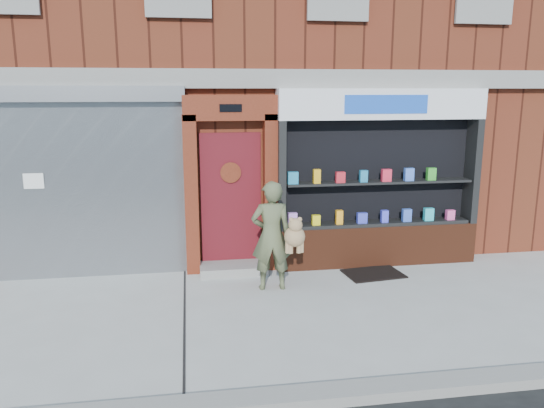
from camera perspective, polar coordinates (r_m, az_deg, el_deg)
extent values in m
plane|color=#9E9E99|center=(7.44, 2.87, -11.44)|extent=(80.00, 80.00, 0.00)
cube|color=gray|center=(5.56, 7.70, -19.60)|extent=(60.00, 0.30, 0.12)
cube|color=#5E2315|center=(12.78, -2.70, 16.77)|extent=(12.00, 8.00, 8.00)
cube|color=gray|center=(8.70, 0.43, 13.32)|extent=(12.00, 0.16, 0.30)
cube|color=gray|center=(8.89, -19.07, 1.28)|extent=(3.00, 0.10, 2.80)
cube|color=slate|center=(8.69, -19.84, 11.10)|extent=(3.10, 0.30, 0.24)
cube|color=white|center=(8.97, -24.27, 2.26)|extent=(0.30, 0.01, 0.24)
cube|color=#551B0E|center=(8.69, -8.67, 0.91)|extent=(0.22, 0.28, 2.60)
cube|color=#551B0E|center=(8.79, -0.17, 1.18)|extent=(0.22, 0.28, 2.60)
cube|color=#551B0E|center=(8.55, -4.55, 10.29)|extent=(1.50, 0.28, 0.40)
cube|color=black|center=(8.40, -4.47, 10.26)|extent=(0.35, 0.01, 0.12)
cube|color=#540F16|center=(8.84, -4.45, 0.55)|extent=(1.00, 0.06, 2.20)
cylinder|color=black|center=(8.72, -4.47, 3.39)|extent=(0.28, 0.02, 0.28)
cylinder|color=#551B0E|center=(8.71, -4.47, 3.38)|extent=(0.34, 0.02, 0.34)
cube|color=gray|center=(8.88, -4.18, -6.93)|extent=(1.10, 0.55, 0.15)
cube|color=slate|center=(8.62, -0.02, 1.64)|extent=(0.10, 0.02, 0.18)
cube|color=#582614|center=(9.42, 11.12, -4.26)|extent=(3.50, 0.40, 0.70)
cube|color=black|center=(8.70, 0.93, 3.08)|extent=(0.12, 0.40, 1.80)
cube|color=black|center=(9.86, 20.70, 3.37)|extent=(0.12, 0.40, 1.80)
cube|color=black|center=(9.32, 11.04, 3.46)|extent=(3.30, 0.03, 1.80)
cube|color=black|center=(9.32, 11.21, -2.01)|extent=(3.20, 0.36, 0.06)
cube|color=black|center=(9.17, 11.40, 2.35)|extent=(3.20, 0.36, 0.04)
cube|color=white|center=(9.04, 11.75, 10.49)|extent=(3.50, 0.40, 0.50)
cube|color=#1848B5|center=(8.85, 12.22, 10.44)|extent=(1.40, 0.01, 0.30)
cube|color=#C280E6|center=(8.81, 2.22, -1.66)|extent=(0.14, 0.09, 0.22)
cube|color=yellow|center=(8.90, 4.75, -1.73)|extent=(0.14, 0.09, 0.17)
cube|color=#FF9F1A|center=(8.99, 7.23, -1.41)|extent=(0.11, 0.09, 0.24)
cube|color=#3A43C6|center=(9.12, 9.64, -1.49)|extent=(0.17, 0.09, 0.18)
cube|color=#4549EB|center=(9.25, 12.00, -1.30)|extent=(0.12, 0.09, 0.21)
cube|color=blue|center=(9.40, 14.28, -1.17)|extent=(0.15, 0.09, 0.22)
cube|color=#28B6CC|center=(9.56, 16.48, -1.07)|extent=(0.16, 0.09, 0.22)
cube|color=#FA53A2|center=(9.74, 18.60, -1.11)|extent=(0.14, 0.09, 0.17)
cube|color=teal|center=(8.66, 2.26, 2.82)|extent=(0.17, 0.09, 0.20)
cube|color=#F0AA19|center=(8.75, 4.84, 2.99)|extent=(0.12, 0.09, 0.23)
cube|color=red|center=(8.86, 7.35, 2.87)|extent=(0.15, 0.09, 0.18)
cube|color=teal|center=(8.97, 9.81, 2.97)|extent=(0.13, 0.09, 0.20)
cube|color=#E92943|center=(9.11, 12.19, 3.04)|extent=(0.16, 0.09, 0.21)
cube|color=#4373E6|center=(9.26, 14.51, 3.10)|extent=(0.16, 0.09, 0.21)
cube|color=green|center=(9.43, 16.74, 3.11)|extent=(0.15, 0.09, 0.21)
imported|color=#51583A|center=(7.96, -0.07, -3.43)|extent=(0.62, 0.41, 1.67)
sphere|color=#9C784E|center=(7.86, 2.45, -3.51)|extent=(0.31, 0.31, 0.31)
sphere|color=#9C784E|center=(7.76, 2.54, -2.28)|extent=(0.21, 0.21, 0.21)
sphere|color=#9C784E|center=(7.73, 2.09, -1.70)|extent=(0.07, 0.07, 0.07)
sphere|color=#9C784E|center=(7.76, 3.00, -1.67)|extent=(0.07, 0.07, 0.07)
cylinder|color=#9C784E|center=(7.89, 1.70, -4.63)|extent=(0.07, 0.07, 0.19)
cylinder|color=#9C784E|center=(7.93, 3.18, -4.56)|extent=(0.07, 0.07, 0.19)
cylinder|color=#9C784E|center=(7.87, 2.02, -4.66)|extent=(0.07, 0.07, 0.19)
cylinder|color=#9C784E|center=(7.90, 2.92, -4.61)|extent=(0.07, 0.07, 0.19)
cube|color=black|center=(8.96, 10.85, -7.37)|extent=(1.00, 0.76, 0.02)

